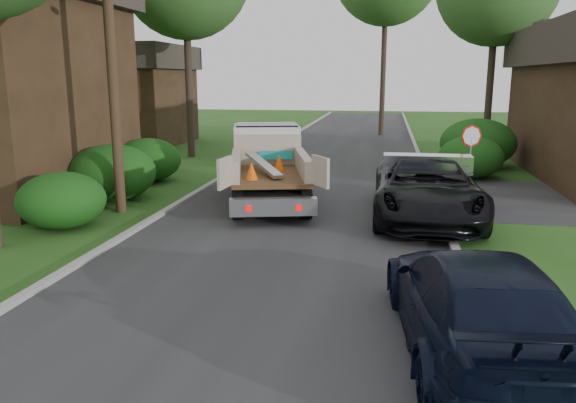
# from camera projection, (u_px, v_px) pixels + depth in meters

# --- Properties ---
(ground) EXTENTS (120.00, 120.00, 0.00)m
(ground) POSITION_uv_depth(u_px,v_px,m) (261.00, 279.00, 11.40)
(ground) COLOR #224D16
(ground) RESTS_ON ground
(road) EXTENTS (8.00, 90.00, 0.02)m
(road) POSITION_uv_depth(u_px,v_px,m) (320.00, 187.00, 21.02)
(road) COLOR #28282B
(road) RESTS_ON ground
(curb_left) EXTENTS (0.20, 90.00, 0.12)m
(curb_left) POSITION_uv_depth(u_px,v_px,m) (214.00, 182.00, 21.70)
(curb_left) COLOR #9E9E99
(curb_left) RESTS_ON ground
(curb_right) EXTENTS (0.20, 90.00, 0.12)m
(curb_right) POSITION_uv_depth(u_px,v_px,m) (432.00, 189.00, 20.31)
(curb_right) COLOR #9E9E99
(curb_right) RESTS_ON ground
(stop_sign) EXTENTS (0.71, 0.32, 2.48)m
(stop_sign) POSITION_uv_depth(u_px,v_px,m) (471.00, 146.00, 18.80)
(stop_sign) COLOR slate
(stop_sign) RESTS_ON ground
(utility_pole) EXTENTS (2.42, 1.25, 10.00)m
(utility_pole) POSITION_uv_depth(u_px,v_px,m) (110.00, 36.00, 16.00)
(utility_pole) COLOR #382619
(utility_pole) RESTS_ON ground
(house_left_far) EXTENTS (7.56, 7.56, 6.00)m
(house_left_far) POSITION_uv_depth(u_px,v_px,m) (124.00, 94.00, 34.18)
(house_left_far) COLOR #332315
(house_left_far) RESTS_ON ground
(hedge_left_a) EXTENTS (2.34, 2.34, 1.53)m
(hedge_left_a) POSITION_uv_depth(u_px,v_px,m) (62.00, 200.00, 15.17)
(hedge_left_a) COLOR #12420F
(hedge_left_a) RESTS_ON ground
(hedge_left_b) EXTENTS (2.86, 2.86, 1.87)m
(hedge_left_b) POSITION_uv_depth(u_px,v_px,m) (112.00, 173.00, 18.55)
(hedge_left_b) COLOR #12420F
(hedge_left_b) RESTS_ON ground
(hedge_left_c) EXTENTS (2.60, 2.60, 1.70)m
(hedge_left_c) POSITION_uv_depth(u_px,v_px,m) (148.00, 160.00, 21.99)
(hedge_left_c) COLOR #12420F
(hedge_left_c) RESTS_ON ground
(hedge_right_a) EXTENTS (2.60, 2.60, 1.70)m
(hedge_right_a) POSITION_uv_depth(u_px,v_px,m) (471.00, 157.00, 22.74)
(hedge_right_a) COLOR #12420F
(hedge_right_a) RESTS_ON ground
(hedge_right_b) EXTENTS (3.38, 3.38, 2.21)m
(hedge_right_b) POSITION_uv_depth(u_px,v_px,m) (478.00, 143.00, 25.45)
(hedge_right_b) COLOR #12420F
(hedge_right_b) RESTS_ON ground
(flatbed_truck) EXTENTS (4.09, 6.79, 2.41)m
(flatbed_truck) POSITION_uv_depth(u_px,v_px,m) (268.00, 159.00, 18.95)
(flatbed_truck) COLOR black
(flatbed_truck) RESTS_ON ground
(black_pickup) EXTENTS (2.97, 6.40, 1.77)m
(black_pickup) POSITION_uv_depth(u_px,v_px,m) (427.00, 189.00, 16.09)
(black_pickup) COLOR black
(black_pickup) RESTS_ON ground
(navy_suv) EXTENTS (2.74, 5.63, 1.58)m
(navy_suv) POSITION_uv_depth(u_px,v_px,m) (477.00, 303.00, 8.19)
(navy_suv) COLOR black
(navy_suv) RESTS_ON ground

